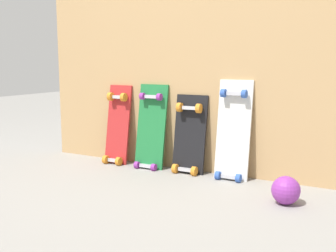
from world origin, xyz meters
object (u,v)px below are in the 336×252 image
skateboard_red (117,129)px  skateboard_black (189,139)px  skateboard_white (233,135)px  rubber_ball (286,190)px  skateboard_green (151,131)px

skateboard_red → skateboard_black: skateboard_red is taller
skateboard_red → skateboard_white: (0.90, 0.01, 0.03)m
skateboard_white → rubber_ball: 0.58m
skateboard_red → skateboard_white: size_ratio=0.91×
skateboard_black → rubber_ball: (0.74, -0.33, -0.16)m
skateboard_red → skateboard_black: (0.59, 0.01, -0.02)m
skateboard_green → skateboard_red: bearing=-179.8°
skateboard_white → skateboard_black: bearing=-179.7°
skateboard_red → skateboard_white: skateboard_white is taller
skateboard_green → skateboard_black: size_ratio=1.12×
skateboard_white → rubber_ball: bearing=-38.1°
skateboard_red → skateboard_white: bearing=0.6°
skateboard_green → rubber_ball: bearing=-17.4°
skateboard_red → skateboard_black: bearing=0.8°
skateboard_black → skateboard_white: size_ratio=0.84×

